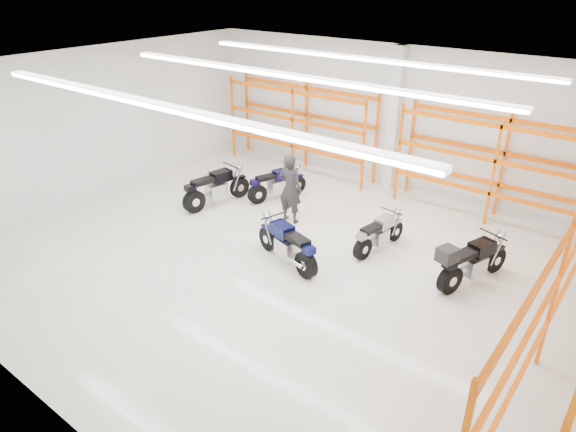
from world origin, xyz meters
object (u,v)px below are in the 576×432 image
Objects in this scene: motorcycle_back_a at (214,189)px; motorcycle_back_b at (275,185)px; motorcycle_back_c at (378,235)px; motorcycle_back_d at (469,263)px; standing_man at (290,189)px; structural_column at (394,120)px; motorcycle_main at (289,246)px.

motorcycle_back_a is 1.89m from motorcycle_back_b.
motorcycle_back_b is 4.21m from motorcycle_back_c.
motorcycle_back_d is 1.14× the size of standing_man.
motorcycle_back_d is 6.01m from structural_column.
motorcycle_main is at bearing -125.41° from motorcycle_back_c.
motorcycle_main is 1.10× the size of standing_man.
structural_column is at bearing 113.78° from motorcycle_back_c.
standing_man reaches higher than motorcycle_back_c.
standing_man is (-1.42, 1.92, 0.48)m from motorcycle_main.
standing_man is 4.25m from structural_column.
motorcycle_back_b is 6.56m from motorcycle_back_d.
motorcycle_main is 2.35m from motorcycle_back_c.
motorcycle_back_d is at bearing -3.20° from motorcycle_back_c.
motorcycle_back_b is (1.13, 1.51, -0.06)m from motorcycle_back_a.
motorcycle_back_d is (2.36, -0.13, 0.13)m from motorcycle_back_c.
structural_column is (-0.37, 5.84, 1.74)m from motorcycle_main.
standing_man is at bearing 12.89° from motorcycle_back_a.
structural_column is at bearing -107.99° from standing_man.
structural_column is at bearing 51.48° from motorcycle_back_b.
motorcycle_back_a is 2.56m from standing_man.
standing_man reaches higher than motorcycle_main.
motorcycle_main is 0.94× the size of motorcycle_back_a.
motorcycle_main is 4.13m from motorcycle_back_d.
motorcycle_back_d is at bearing 175.50° from standing_man.
motorcycle_back_d is (3.72, 1.78, 0.06)m from motorcycle_main.
structural_column is (-1.73, 3.93, 1.81)m from motorcycle_back_c.
standing_man is 0.44× the size of structural_column.
motorcycle_back_b is (-2.74, 2.87, -0.04)m from motorcycle_main.
motorcycle_back_a is 1.17× the size of motorcycle_back_b.
standing_man is (-2.78, 0.01, 0.55)m from motorcycle_back_c.
motorcycle_back_a is 1.21× the size of motorcycle_back_c.
motorcycle_back_b is at bearing 53.05° from motorcycle_back_a.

